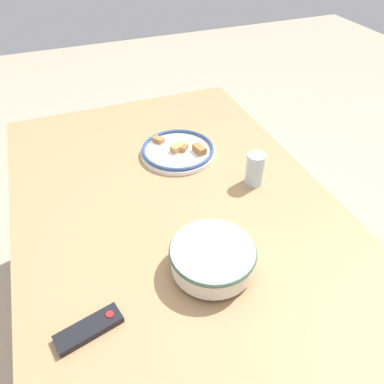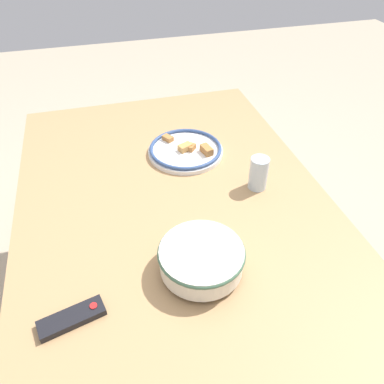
% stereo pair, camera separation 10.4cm
% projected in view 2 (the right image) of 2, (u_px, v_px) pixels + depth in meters
% --- Properties ---
extents(ground_plane, '(8.00, 8.00, 0.00)m').
position_uv_depth(ground_plane, '(178.00, 314.00, 1.82)').
color(ground_plane, '#B7A88E').
extents(dining_table, '(1.57, 1.09, 0.75)m').
position_uv_depth(dining_table, '(174.00, 211.00, 1.38)').
color(dining_table, tan).
rests_on(dining_table, ground_plane).
extents(noodle_bowl, '(0.25, 0.25, 0.09)m').
position_uv_depth(noodle_bowl, '(201.00, 258.00, 1.06)').
color(noodle_bowl, silver).
rests_on(noodle_bowl, dining_table).
extents(food_plate, '(0.31, 0.31, 0.05)m').
position_uv_depth(food_plate, '(186.00, 150.00, 1.54)').
color(food_plate, white).
rests_on(food_plate, dining_table).
extents(tv_remote, '(0.09, 0.18, 0.02)m').
position_uv_depth(tv_remote, '(72.00, 318.00, 0.96)').
color(tv_remote, black).
rests_on(tv_remote, dining_table).
extents(drinking_glass, '(0.07, 0.07, 0.13)m').
position_uv_depth(drinking_glass, '(259.00, 173.00, 1.34)').
color(drinking_glass, silver).
rests_on(drinking_glass, dining_table).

